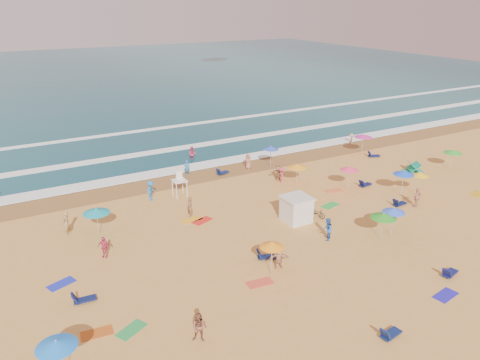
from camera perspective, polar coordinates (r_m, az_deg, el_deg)
ground at (r=37.54m, az=1.69°, el=-5.60°), size 220.00×220.00×0.00m
ocean at (r=115.28m, az=-20.61°, el=11.47°), size 220.00×140.00×0.18m
wet_sand at (r=47.79m, az=-5.99°, el=0.36°), size 220.00×220.00×0.00m
surf_foam at (r=55.54m, az=-9.63°, el=3.28°), size 200.00×18.70×0.05m
cabana at (r=38.16m, az=6.88°, el=-3.62°), size 2.00×2.00×2.00m
cabana_roof at (r=37.73m, az=6.95°, el=-2.16°), size 2.20×2.20×0.12m
bicycle at (r=39.26m, az=9.35°, el=-3.98°), size 1.09×1.63×0.81m
lifeguard_stand at (r=42.91m, az=-7.38°, el=-0.69°), size 1.20×1.20×2.10m
beach_umbrellas at (r=38.94m, az=3.68°, el=-1.21°), size 60.11×22.50×0.77m
loungers at (r=38.73m, az=10.12°, el=-4.78°), size 36.26×27.40×0.34m
towels at (r=34.80m, az=3.43°, el=-7.92°), size 38.23×18.32×0.03m
popup_tents at (r=51.43m, az=26.11°, el=0.46°), size 7.49×11.15×1.20m
beachgoers at (r=40.70m, az=-2.20°, el=-2.16°), size 48.64×28.64×2.14m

